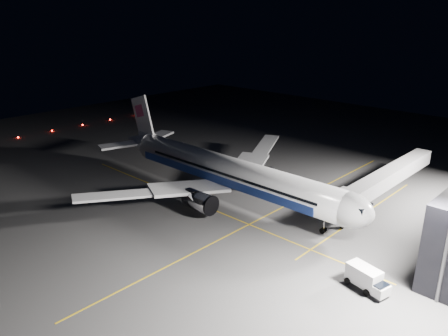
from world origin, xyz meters
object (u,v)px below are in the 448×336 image
object	(u,v)px
baggage_tug	(270,171)
safety_cone_a	(280,184)
jet_bridge	(384,179)
service_truck	(367,278)
airliner	(225,171)
safety_cone_c	(278,179)
safety_cone_b	(297,184)

from	to	relation	value
baggage_tug	safety_cone_a	world-z (taller)	baggage_tug
jet_bridge	baggage_tug	xyz separation A→B (m)	(-24.23, -2.48, -3.83)
service_truck	baggage_tug	xyz separation A→B (m)	(-34.73, 25.07, -0.80)
airliner	jet_bridge	distance (m)	29.31
airliner	service_truck	xyz separation A→B (m)	(33.58, -9.49, -3.62)
service_truck	safety_cone_c	size ratio (longest dim) A/B	11.36
safety_cone_a	safety_cone_c	bearing A→B (deg)	132.73
service_truck	safety_cone_b	bearing A→B (deg)	151.54
airliner	safety_cone_c	distance (m)	14.98
jet_bridge	baggage_tug	world-z (taller)	jet_bridge
jet_bridge	safety_cone_c	world-z (taller)	jet_bridge
safety_cone_b	safety_cone_c	bearing A→B (deg)	180.00
airliner	safety_cone_c	size ratio (longest dim) A/B	116.20
airliner	safety_cone_c	xyz separation A→B (m)	(2.10, 14.00, -4.90)
airliner	baggage_tug	xyz separation A→B (m)	(-1.15, 15.58, -4.41)
jet_bridge	safety_cone_a	bearing A→B (deg)	-160.88
jet_bridge	safety_cone_b	bearing A→B (deg)	-165.89
baggage_tug	airliner	bearing A→B (deg)	-69.57
airliner	safety_cone_b	size ratio (longest dim) A/B	91.44
safety_cone_a	jet_bridge	bearing A→B (deg)	19.12
jet_bridge	safety_cone_a	size ratio (longest dim) A/B	57.11
service_truck	jet_bridge	bearing A→B (deg)	123.83
safety_cone_a	safety_cone_c	distance (m)	3.32
baggage_tug	safety_cone_a	size ratio (longest dim) A/B	4.38
safety_cone_c	baggage_tug	bearing A→B (deg)	154.09
safety_cone_b	safety_cone_a	bearing A→B (deg)	-136.77
service_truck	safety_cone_c	distance (m)	39.31
baggage_tug	safety_cone_a	distance (m)	6.82
jet_bridge	airliner	bearing A→B (deg)	-141.96
baggage_tug	jet_bridge	bearing A→B (deg)	22.05
service_truck	safety_cone_a	distance (m)	36.05
safety_cone_a	safety_cone_b	size ratio (longest dim) A/B	0.90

